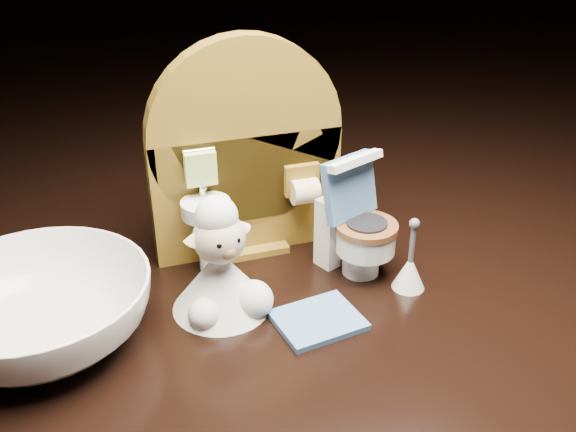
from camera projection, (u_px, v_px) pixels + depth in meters
name	position (u px, v px, depth m)	size (l,w,h in m)	color
backdrop_panel	(245.00, 163.00, 0.43)	(0.13, 0.05, 0.15)	brown
toy_toilet	(354.00, 229.00, 0.42)	(0.05, 0.06, 0.08)	white
bath_mat	(318.00, 320.00, 0.38)	(0.05, 0.04, 0.00)	teal
toilet_brush	(410.00, 270.00, 0.41)	(0.02, 0.02, 0.05)	white
plush_lamb	(221.00, 271.00, 0.38)	(0.06, 0.06, 0.08)	white
ceramic_bowl	(40.00, 311.00, 0.36)	(0.12, 0.12, 0.04)	white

